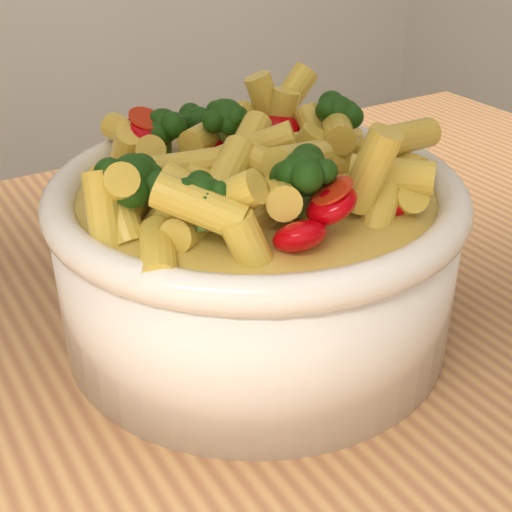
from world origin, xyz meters
TOP-DOWN VIEW (x-y plane):
  - serving_bowl at (0.08, 0.05)m, footprint 0.26×0.26m
  - pasta_salad at (0.08, 0.05)m, footprint 0.21×0.21m

SIDE VIEW (x-z plane):
  - serving_bowl at x=0.08m, z-range 0.90..1.01m
  - pasta_salad at x=0.08m, z-range 1.00..1.05m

